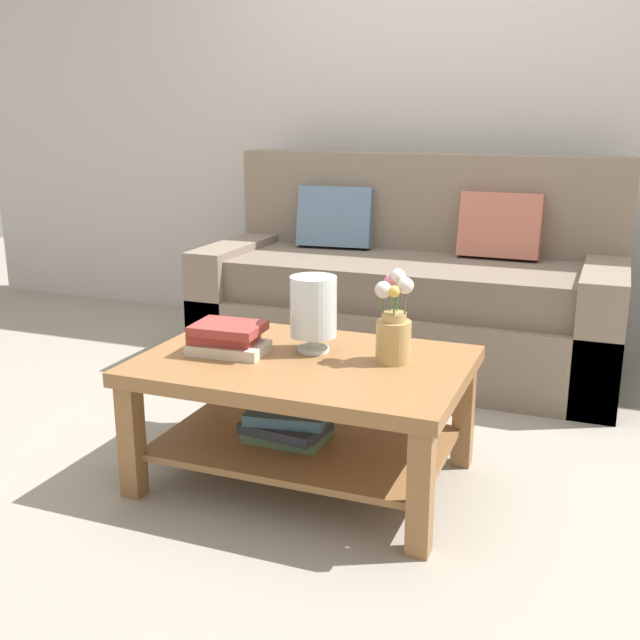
# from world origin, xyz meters

# --- Properties ---
(ground_plane) EXTENTS (10.00, 10.00, 0.00)m
(ground_plane) POSITION_xyz_m (0.00, 0.00, 0.00)
(ground_plane) COLOR gray
(back_wall) EXTENTS (6.40, 0.12, 2.70)m
(back_wall) POSITION_xyz_m (0.00, 1.65, 1.35)
(back_wall) COLOR #BCB7B2
(back_wall) RESTS_ON ground
(couch) EXTENTS (2.06, 0.90, 1.06)m
(couch) POSITION_xyz_m (0.02, 0.99, 0.36)
(couch) COLOR #7A6B5B
(couch) RESTS_ON ground
(coffee_table) EXTENTS (1.11, 0.75, 0.45)m
(coffee_table) POSITION_xyz_m (0.01, -0.43, 0.32)
(coffee_table) COLOR olive
(coffee_table) RESTS_ON ground
(book_stack_main) EXTENTS (0.28, 0.19, 0.11)m
(book_stack_main) POSITION_xyz_m (-0.26, -0.46, 0.51)
(book_stack_main) COLOR beige
(book_stack_main) RESTS_ON coffee_table
(glass_hurricane_vase) EXTENTS (0.17, 0.17, 0.27)m
(glass_hurricane_vase) POSITION_xyz_m (0.01, -0.34, 0.61)
(glass_hurricane_vase) COLOR silver
(glass_hurricane_vase) RESTS_ON coffee_table
(flower_pitcher) EXTENTS (0.13, 0.12, 0.32)m
(flower_pitcher) POSITION_xyz_m (0.31, -0.35, 0.58)
(flower_pitcher) COLOR tan
(flower_pitcher) RESTS_ON coffee_table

